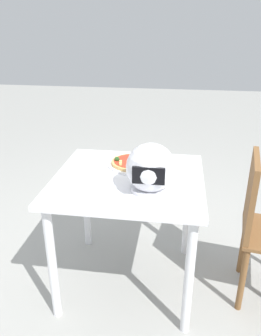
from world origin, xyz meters
TOP-DOWN VIEW (x-y plane):
  - ground_plane at (0.00, 0.00)m, footprint 14.00×14.00m
  - dining_table at (0.00, 0.00)m, footprint 0.85×0.81m
  - pizza_plate at (0.00, -0.17)m, footprint 0.30×0.30m
  - pizza at (-0.00, -0.17)m, footprint 0.26×0.26m
  - motorcycle_helmet at (-0.14, 0.14)m, footprint 0.26×0.26m

SIDE VIEW (x-z plane):
  - ground_plane at x=0.00m, z-range 0.00..0.00m
  - dining_table at x=0.00m, z-range 0.26..1.01m
  - pizza_plate at x=0.00m, z-range 0.75..0.76m
  - pizza at x=0.00m, z-range 0.75..0.80m
  - motorcycle_helmet at x=-0.14m, z-range 0.74..1.00m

